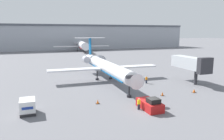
# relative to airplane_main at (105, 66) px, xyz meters

# --- Properties ---
(ground_plane) EXTENTS (600.00, 600.00, 0.00)m
(ground_plane) POSITION_rel_airplane_main_xyz_m (-0.43, -21.76, -3.51)
(ground_plane) COLOR slate
(terminal_building) EXTENTS (180.00, 16.80, 16.06)m
(terminal_building) POSITION_rel_airplane_main_xyz_m (-0.43, 98.24, 4.55)
(terminal_building) COLOR #9EA3AD
(terminal_building) RESTS_ON ground
(airplane_main) EXTENTS (26.43, 33.90, 9.72)m
(airplane_main) POSITION_rel_airplane_main_xyz_m (0.00, 0.00, 0.00)
(airplane_main) COLOR white
(airplane_main) RESTS_ON ground
(pushback_tug) EXTENTS (2.29, 4.69, 1.98)m
(pushback_tug) POSITION_rel_airplane_main_xyz_m (-0.02, -21.27, -2.76)
(pushback_tug) COLOR #B21919
(pushback_tug) RESTS_ON ground
(luggage_cart) EXTENTS (2.07, 2.88, 2.11)m
(luggage_cart) POSITION_rel_airplane_main_xyz_m (-17.01, -16.91, -2.46)
(luggage_cart) COLOR #232326
(luggage_cart) RESTS_ON ground
(worker_near_tug) EXTENTS (0.40, 0.24, 1.71)m
(worker_near_tug) POSITION_rel_airplane_main_xyz_m (-1.58, -20.75, -2.61)
(worker_near_tug) COLOR #232838
(worker_near_tug) RESTS_ON ground
(worker_by_wing) EXTENTS (0.40, 0.24, 1.63)m
(worker_by_wing) POSITION_rel_airplane_main_xyz_m (7.66, -6.40, -2.66)
(worker_by_wing) COLOR #232838
(worker_by_wing) RESTS_ON ground
(traffic_cone_left) EXTENTS (0.59, 0.59, 0.65)m
(traffic_cone_left) POSITION_rel_airplane_main_xyz_m (-6.56, -16.10, -3.20)
(traffic_cone_left) COLOR black
(traffic_cone_left) RESTS_ON ground
(traffic_cone_right) EXTENTS (0.56, 0.56, 0.71)m
(traffic_cone_right) POSITION_rel_airplane_main_xyz_m (5.70, -15.85, -3.17)
(traffic_cone_right) COLOR black
(traffic_cone_right) RESTS_ON ground
(traffic_cone_mid) EXTENTS (0.69, 0.69, 0.70)m
(traffic_cone_mid) POSITION_rel_airplane_main_xyz_m (12.50, -16.17, -3.18)
(traffic_cone_mid) COLOR black
(traffic_cone_mid) RESTS_ON ground
(airplane_parked_far_left) EXTENTS (32.96, 37.20, 10.99)m
(airplane_parked_far_left) POSITION_rel_airplane_main_xyz_m (12.10, 79.44, 0.32)
(airplane_parked_far_left) COLOR white
(airplane_parked_far_left) RESTS_ON ground
(jet_bridge) EXTENTS (3.20, 10.37, 6.19)m
(jet_bridge) POSITION_rel_airplane_main_xyz_m (17.18, -9.29, 0.93)
(jet_bridge) COLOR #2D2D33
(jet_bridge) RESTS_ON ground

